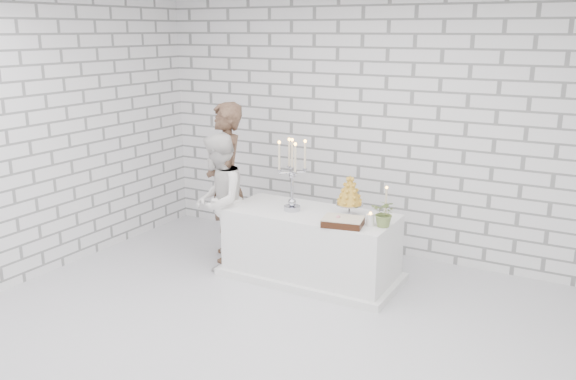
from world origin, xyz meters
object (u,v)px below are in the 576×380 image
object	(u,v)px
cake_table	(311,245)
croquembouche	(350,196)
bride	(218,202)
candelabra	(292,175)
groom	(226,182)

from	to	relation	value
cake_table	croquembouche	xyz separation A→B (m)	(0.41, 0.05, 0.60)
bride	cake_table	bearing A→B (deg)	78.55
cake_table	croquembouche	distance (m)	0.73
candelabra	cake_table	bearing A→B (deg)	10.82
cake_table	croquembouche	world-z (taller)	croquembouche
groom	croquembouche	size ratio (longest dim) A/B	4.14
cake_table	bride	distance (m)	1.15
cake_table	bride	bearing A→B (deg)	-168.96
bride	candelabra	distance (m)	0.94
bride	croquembouche	distance (m)	1.51
cake_table	bride	xyz separation A→B (m)	(-1.06, -0.21, 0.39)
bride	candelabra	size ratio (longest dim) A/B	1.96
bride	croquembouche	world-z (taller)	bride
groom	candelabra	world-z (taller)	groom
bride	candelabra	xyz separation A→B (m)	(0.85, 0.17, 0.37)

